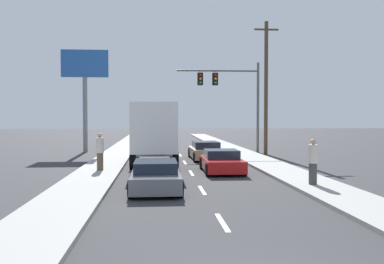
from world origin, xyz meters
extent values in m
plane|color=#333335|center=(0.00, 25.00, 0.00)|extent=(140.00, 140.00, 0.00)
cube|color=#9E9E99|center=(4.67, 20.00, 0.07)|extent=(2.23, 80.00, 0.14)
cube|color=#9E9E99|center=(-4.67, 20.00, 0.07)|extent=(2.23, 80.00, 0.14)
cube|color=silver|center=(0.00, 5.02, 0.00)|extent=(0.14, 2.00, 0.01)
cube|color=silver|center=(0.00, 10.02, 0.00)|extent=(0.14, 2.00, 0.01)
cube|color=silver|center=(0.00, 15.02, 0.00)|extent=(0.14, 2.00, 0.01)
cube|color=silver|center=(0.00, 20.02, 0.00)|extent=(0.14, 2.00, 0.01)
cube|color=silver|center=(0.00, 25.02, 0.00)|extent=(0.14, 2.00, 0.01)
cube|color=silver|center=(0.00, 30.02, 0.00)|extent=(0.14, 2.00, 0.01)
cube|color=silver|center=(0.00, 35.02, 0.00)|extent=(0.14, 2.00, 0.01)
cube|color=silver|center=(0.00, 40.02, 0.00)|extent=(0.14, 2.00, 0.01)
cube|color=silver|center=(0.00, 45.02, 0.00)|extent=(0.14, 2.00, 0.01)
cube|color=silver|center=(0.00, 50.02, 0.00)|extent=(0.14, 2.00, 0.01)
cube|color=white|center=(-1.86, 17.87, 2.26)|extent=(2.42, 5.86, 2.61)
cube|color=red|center=(-1.86, 14.96, 2.39)|extent=(2.16, 0.05, 0.36)
cube|color=#B7BABF|center=(-1.88, 21.71, 1.43)|extent=(2.31, 1.84, 2.26)
cylinder|color=black|center=(-3.03, 21.71, 0.48)|extent=(0.30, 0.96, 0.96)
cylinder|color=black|center=(-0.73, 21.72, 0.48)|extent=(0.30, 0.96, 0.96)
cylinder|color=black|center=(-3.01, 16.70, 0.48)|extent=(0.30, 0.96, 0.96)
cylinder|color=black|center=(-0.71, 16.70, 0.48)|extent=(0.30, 0.96, 0.96)
cube|color=slate|center=(-1.78, 10.40, 0.43)|extent=(1.83, 4.69, 0.58)
cube|color=#192333|center=(-1.78, 10.27, 0.92)|extent=(1.61, 2.35, 0.41)
cylinder|color=black|center=(-2.63, 12.19, 0.32)|extent=(0.22, 0.64, 0.64)
cylinder|color=black|center=(-0.93, 12.19, 0.32)|extent=(0.22, 0.64, 0.64)
cylinder|color=black|center=(-2.63, 8.61, 0.32)|extent=(0.22, 0.64, 0.64)
cylinder|color=black|center=(-0.92, 8.61, 0.32)|extent=(0.22, 0.64, 0.64)
cube|color=tan|center=(1.48, 21.74, 0.45)|extent=(1.91, 4.41, 0.61)
cube|color=#192333|center=(1.49, 21.52, 0.98)|extent=(1.65, 2.25, 0.45)
cylinder|color=black|center=(0.60, 23.36, 0.32)|extent=(0.23, 0.64, 0.64)
cylinder|color=black|center=(2.30, 23.39, 0.32)|extent=(0.23, 0.64, 0.64)
cylinder|color=black|center=(0.66, 20.08, 0.32)|extent=(0.23, 0.64, 0.64)
cylinder|color=black|center=(2.36, 20.12, 0.32)|extent=(0.23, 0.64, 0.64)
cube|color=red|center=(1.57, 15.22, 0.43)|extent=(1.88, 4.02, 0.58)
cube|color=#192333|center=(1.57, 15.30, 0.93)|extent=(1.65, 1.81, 0.42)
cylinder|color=black|center=(0.71, 16.68, 0.32)|extent=(0.22, 0.64, 0.64)
cylinder|color=black|center=(2.44, 16.67, 0.32)|extent=(0.22, 0.64, 0.64)
cylinder|color=black|center=(0.69, 13.78, 0.32)|extent=(0.22, 0.64, 0.64)
cylinder|color=black|center=(2.42, 13.76, 0.32)|extent=(0.22, 0.64, 0.64)
cylinder|color=#595B56|center=(6.25, 26.89, 3.54)|extent=(0.20, 0.20, 7.07)
cylinder|color=#595B56|center=(3.06, 26.89, 6.41)|extent=(6.39, 0.14, 0.14)
cube|color=black|center=(2.85, 26.89, 5.76)|extent=(0.40, 0.56, 0.95)
sphere|color=red|center=(2.85, 26.58, 6.06)|extent=(0.20, 0.20, 0.20)
sphere|color=orange|center=(2.85, 26.58, 5.76)|extent=(0.20, 0.20, 0.20)
sphere|color=green|center=(2.85, 26.58, 5.46)|extent=(0.20, 0.20, 0.20)
cube|color=black|center=(1.68, 26.89, 5.76)|extent=(0.40, 0.56, 0.95)
sphere|color=red|center=(1.68, 26.58, 6.06)|extent=(0.20, 0.20, 0.20)
sphere|color=orange|center=(1.68, 26.58, 5.76)|extent=(0.20, 0.20, 0.20)
sphere|color=green|center=(1.68, 26.58, 5.46)|extent=(0.20, 0.20, 0.20)
cylinder|color=brown|center=(6.43, 25.11, 4.95)|extent=(0.28, 0.28, 9.90)
cube|color=brown|center=(6.43, 25.11, 9.30)|extent=(1.80, 0.12, 0.12)
cylinder|color=slate|center=(-7.40, 28.50, 2.99)|extent=(0.36, 0.36, 5.98)
cube|color=#2659A5|center=(-7.40, 28.50, 7.06)|extent=(3.71, 0.20, 2.17)
cylinder|color=brown|center=(-4.57, 15.45, 0.57)|extent=(0.32, 0.32, 0.87)
cylinder|color=beige|center=(-4.57, 15.45, 1.39)|extent=(0.38, 0.38, 0.76)
sphere|color=tan|center=(-4.57, 15.45, 1.89)|extent=(0.24, 0.24, 0.24)
cylinder|color=#3F3F42|center=(4.44, 10.20, 0.56)|extent=(0.32, 0.32, 0.84)
cylinder|color=beige|center=(4.44, 10.20, 1.35)|extent=(0.38, 0.38, 0.74)
sphere|color=tan|center=(4.44, 10.20, 1.83)|extent=(0.23, 0.23, 0.23)
camera|label=1|loc=(-1.76, -6.15, 2.82)|focal=39.86mm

